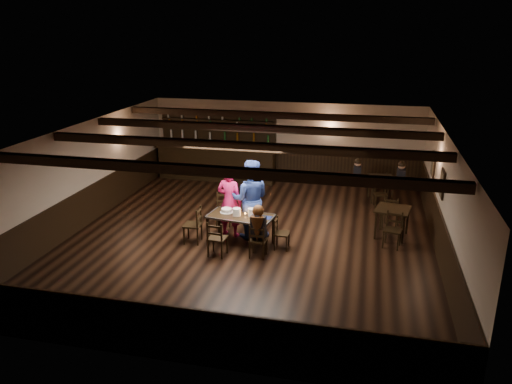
% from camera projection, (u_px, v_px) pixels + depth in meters
% --- Properties ---
extents(ground, '(10.00, 10.00, 0.00)m').
position_uv_depth(ground, '(250.00, 238.00, 12.53)').
color(ground, black).
rests_on(ground, ground).
extents(room_shell, '(9.02, 10.02, 2.71)m').
position_uv_depth(room_shell, '(250.00, 171.00, 12.01)').
color(room_shell, beige).
rests_on(room_shell, ground).
extents(dining_table, '(1.66, 0.99, 0.75)m').
position_uv_depth(dining_table, '(241.00, 219.00, 11.97)').
color(dining_table, black).
rests_on(dining_table, ground).
extents(chair_near_left, '(0.43, 0.41, 0.85)m').
position_uv_depth(chair_near_left, '(216.00, 236.00, 11.38)').
color(chair_near_left, black).
rests_on(chair_near_left, ground).
extents(chair_near_right, '(0.39, 0.38, 0.81)m').
position_uv_depth(chair_near_right, '(257.00, 239.00, 11.32)').
color(chair_near_right, black).
rests_on(chair_near_right, ground).
extents(chair_end_left, '(0.42, 0.44, 0.90)m').
position_uv_depth(chair_end_left, '(196.00, 222.00, 12.13)').
color(chair_end_left, black).
rests_on(chair_end_left, ground).
extents(chair_end_right, '(0.35, 0.37, 0.77)m').
position_uv_depth(chair_end_right, '(279.00, 231.00, 11.83)').
color(chair_end_right, black).
rests_on(chair_end_right, ground).
extents(chair_far_pushed, '(0.47, 0.45, 0.87)m').
position_uv_depth(chair_far_pushed, '(224.00, 206.00, 13.28)').
color(chair_far_pushed, black).
rests_on(chair_far_pushed, ground).
extents(woman_pink, '(0.73, 0.55, 1.81)m').
position_uv_depth(woman_pink, '(230.00, 202.00, 12.43)').
color(woman_pink, '#D92886').
rests_on(woman_pink, ground).
extents(man_blue, '(1.09, 0.92, 2.00)m').
position_uv_depth(man_blue, '(250.00, 199.00, 12.31)').
color(man_blue, navy).
rests_on(man_blue, ground).
extents(seated_person, '(0.34, 0.51, 0.84)m').
position_uv_depth(seated_person, '(258.00, 223.00, 11.26)').
color(seated_person, black).
rests_on(seated_person, ground).
extents(cake, '(0.32, 0.32, 0.10)m').
position_uv_depth(cake, '(227.00, 211.00, 12.13)').
color(cake, white).
rests_on(cake, dining_table).
extents(plate_stack_a, '(0.20, 0.20, 0.18)m').
position_uv_depth(plate_stack_a, '(237.00, 212.00, 11.91)').
color(plate_stack_a, white).
rests_on(plate_stack_a, dining_table).
extents(plate_stack_b, '(0.17, 0.17, 0.20)m').
position_uv_depth(plate_stack_b, '(251.00, 212.00, 11.87)').
color(plate_stack_b, white).
rests_on(plate_stack_b, dining_table).
extents(tea_light, '(0.05, 0.05, 0.06)m').
position_uv_depth(tea_light, '(245.00, 214.00, 11.96)').
color(tea_light, '#A5A8AD').
rests_on(tea_light, dining_table).
extents(salt_shaker, '(0.04, 0.04, 0.09)m').
position_uv_depth(salt_shaker, '(251.00, 216.00, 11.78)').
color(salt_shaker, silver).
rests_on(salt_shaker, dining_table).
extents(pepper_shaker, '(0.03, 0.03, 0.09)m').
position_uv_depth(pepper_shaker, '(254.00, 217.00, 11.70)').
color(pepper_shaker, '#A5A8AD').
rests_on(pepper_shaker, dining_table).
extents(drink_glass, '(0.07, 0.07, 0.12)m').
position_uv_depth(drink_glass, '(256.00, 214.00, 11.89)').
color(drink_glass, silver).
rests_on(drink_glass, dining_table).
extents(menu_red, '(0.31, 0.26, 0.00)m').
position_uv_depth(menu_red, '(258.00, 219.00, 11.73)').
color(menu_red, '#9F2111').
rests_on(menu_red, dining_table).
extents(menu_blue, '(0.36, 0.27, 0.00)m').
position_uv_depth(menu_blue, '(264.00, 217.00, 11.83)').
color(menu_blue, '#0E1848').
rests_on(menu_blue, dining_table).
extents(bar_counter, '(4.21, 0.70, 2.20)m').
position_uv_depth(bar_counter, '(217.00, 159.00, 17.15)').
color(bar_counter, black).
rests_on(bar_counter, ground).
extents(back_table_a, '(0.95, 0.95, 0.75)m').
position_uv_depth(back_table_a, '(393.00, 212.00, 12.43)').
color(back_table_a, black).
rests_on(back_table_a, ground).
extents(back_table_b, '(0.83, 0.83, 0.75)m').
position_uv_depth(back_table_b, '(381.00, 180.00, 15.03)').
color(back_table_b, black).
rests_on(back_table_b, ground).
extents(bg_patron_left, '(0.23, 0.38, 0.77)m').
position_uv_depth(bg_patron_left, '(357.00, 171.00, 15.24)').
color(bg_patron_left, black).
rests_on(bg_patron_left, ground).
extents(bg_patron_right, '(0.23, 0.38, 0.79)m').
position_uv_depth(bg_patron_right, '(401.00, 174.00, 14.87)').
color(bg_patron_right, black).
rests_on(bg_patron_right, ground).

